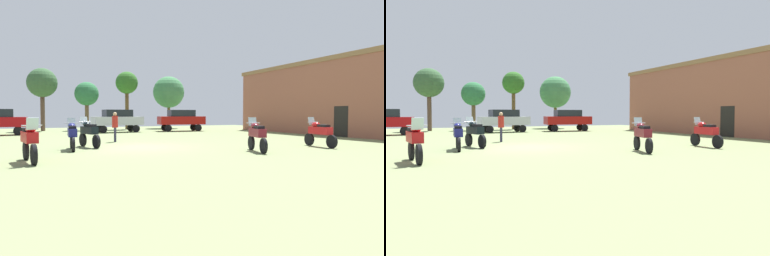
% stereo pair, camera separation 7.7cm
% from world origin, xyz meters
% --- Properties ---
extents(ground_plane, '(44.00, 52.00, 0.02)m').
position_xyz_m(ground_plane, '(0.00, 0.00, 0.01)').
color(ground_plane, '#778455').
extents(brick_building, '(6.12, 22.24, 5.91)m').
position_xyz_m(brick_building, '(18.00, 2.51, 2.96)').
color(brick_building, '#975643').
rests_on(brick_building, ground).
extents(motorcycle_2, '(0.82, 2.14, 1.48)m').
position_xyz_m(motorcycle_2, '(4.12, -3.94, 0.74)').
color(motorcycle_2, black).
rests_on(motorcycle_2, ground).
extents(motorcycle_3, '(0.69, 2.15, 1.51)m').
position_xyz_m(motorcycle_3, '(-4.71, -3.42, 0.76)').
color(motorcycle_3, black).
rests_on(motorcycle_3, ground).
extents(motorcycle_5, '(0.62, 2.21, 1.45)m').
position_xyz_m(motorcycle_5, '(-3.04, 0.10, 0.73)').
color(motorcycle_5, black).
rests_on(motorcycle_5, ground).
extents(motorcycle_6, '(0.62, 2.21, 1.47)m').
position_xyz_m(motorcycle_6, '(8.17, -3.55, 0.74)').
color(motorcycle_6, black).
rests_on(motorcycle_6, ground).
extents(motorcycle_10, '(0.82, 2.11, 1.49)m').
position_xyz_m(motorcycle_10, '(-2.19, 1.02, 0.75)').
color(motorcycle_10, black).
rests_on(motorcycle_10, ground).
extents(car_2, '(4.43, 2.15, 2.00)m').
position_xyz_m(car_2, '(2.00, 13.73, 1.19)').
color(car_2, black).
rests_on(car_2, ground).
extents(car_4, '(4.47, 2.26, 2.00)m').
position_xyz_m(car_4, '(7.97, 13.33, 1.19)').
color(car_4, black).
rests_on(car_4, ground).
extents(person_1, '(0.40, 0.40, 1.73)m').
position_xyz_m(person_1, '(-0.37, 3.64, 1.03)').
color(person_1, '#2C2A41').
rests_on(person_1, ground).
extents(tree_2, '(3.58, 3.58, 5.91)m').
position_xyz_m(tree_2, '(9.26, 20.00, 4.12)').
color(tree_2, brown).
rests_on(tree_2, ground).
extents(tree_3, '(2.35, 2.35, 4.80)m').
position_xyz_m(tree_3, '(0.06, 18.74, 3.58)').
color(tree_3, brown).
rests_on(tree_3, ground).
extents(tree_4, '(2.75, 2.75, 5.95)m').
position_xyz_m(tree_4, '(-3.96, 18.89, 4.52)').
color(tree_4, brown).
rests_on(tree_4, ground).
extents(tree_5, '(2.34, 2.34, 6.10)m').
position_xyz_m(tree_5, '(4.23, 19.25, 4.82)').
color(tree_5, brown).
rests_on(tree_5, ground).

